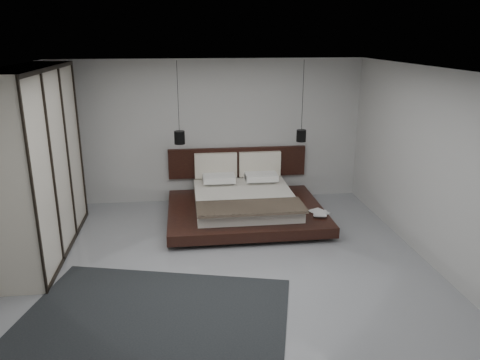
{
  "coord_description": "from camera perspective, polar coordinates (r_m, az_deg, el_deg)",
  "views": [
    {
      "loc": [
        -0.53,
        -6.05,
        3.23
      ],
      "look_at": [
        0.37,
        1.2,
        0.95
      ],
      "focal_mm": 35.0,
      "sensor_mm": 36.0,
      "label": 1
    }
  ],
  "objects": [
    {
      "name": "floor",
      "position": [
        6.88,
        -1.83,
        -10.68
      ],
      "size": [
        6.0,
        6.0,
        0.0
      ],
      "primitive_type": "plane",
      "color": "gray",
      "rests_on": "ground"
    },
    {
      "name": "ceiling",
      "position": [
        6.09,
        -2.09,
        13.27
      ],
      "size": [
        6.0,
        6.0,
        0.0
      ],
      "primitive_type": "plane",
      "rotation": [
        3.14,
        0.0,
        0.0
      ],
      "color": "white",
      "rests_on": "wall_back"
    },
    {
      "name": "wall_back",
      "position": [
        9.25,
        -3.64,
        5.9
      ],
      "size": [
        6.0,
        0.0,
        6.0
      ],
      "primitive_type": "plane",
      "rotation": [
        1.57,
        0.0,
        0.0
      ],
      "color": "#AEADAB",
      "rests_on": "floor"
    },
    {
      "name": "wall_front",
      "position": [
        3.6,
        2.5,
        -13.29
      ],
      "size": [
        6.0,
        0.0,
        6.0
      ],
      "primitive_type": "plane",
      "rotation": [
        -1.57,
        0.0,
        0.0
      ],
      "color": "#AEADAB",
      "rests_on": "floor"
    },
    {
      "name": "wall_right",
      "position": [
        7.24,
        22.43,
        1.36
      ],
      "size": [
        0.0,
        6.0,
        6.0
      ],
      "primitive_type": "plane",
      "rotation": [
        1.57,
        0.0,
        -1.57
      ],
      "color": "#AEADAB",
      "rests_on": "floor"
    },
    {
      "name": "lattice_screen",
      "position": [
        9.05,
        -22.43,
        3.7
      ],
      "size": [
        0.05,
        0.9,
        2.6
      ],
      "primitive_type": "cube",
      "color": "black",
      "rests_on": "floor"
    },
    {
      "name": "bed",
      "position": [
        8.55,
        0.52,
        -2.79
      ],
      "size": [
        2.75,
        2.38,
        1.07
      ],
      "color": "black",
      "rests_on": "floor"
    },
    {
      "name": "book_lower",
      "position": [
        8.19,
        9.02,
        -4.08
      ],
      "size": [
        0.36,
        0.39,
        0.03
      ],
      "primitive_type": "imported",
      "rotation": [
        0.0,
        0.0,
        0.46
      ],
      "color": "#99724C",
      "rests_on": "bed"
    },
    {
      "name": "book_upper",
      "position": [
        8.14,
        8.95,
        -3.99
      ],
      "size": [
        0.3,
        0.36,
        0.02
      ],
      "primitive_type": "imported",
      "rotation": [
        0.0,
        0.0,
        -0.29
      ],
      "color": "#99724C",
      "rests_on": "book_lower"
    },
    {
      "name": "pendant_left",
      "position": [
        8.58,
        -7.38,
        5.18
      ],
      "size": [
        0.19,
        0.19,
        1.48
      ],
      "color": "black",
      "rests_on": "ceiling"
    },
    {
      "name": "pendant_right",
      "position": [
        8.86,
        7.47,
        5.41
      ],
      "size": [
        0.18,
        0.18,
        1.5
      ],
      "color": "black",
      "rests_on": "ceiling"
    },
    {
      "name": "wardrobe",
      "position": [
        7.58,
        -23.44,
        1.92
      ],
      "size": [
        0.67,
        2.85,
        2.8
      ],
      "color": "beige",
      "rests_on": "floor"
    },
    {
      "name": "rug",
      "position": [
        5.87,
        -10.54,
        -16.34
      ],
      "size": [
        3.61,
        2.96,
        0.01
      ],
      "primitive_type": "cube",
      "rotation": [
        0.0,
        0.0,
        -0.25
      ],
      "color": "black",
      "rests_on": "floor"
    }
  ]
}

